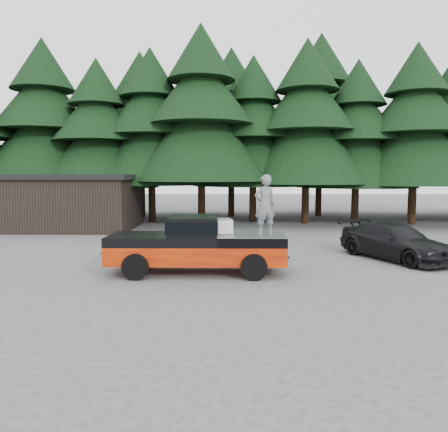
{
  "coord_description": "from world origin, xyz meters",
  "views": [
    {
      "loc": [
        0.9,
        -14.56,
        3.28
      ],
      "look_at": [
        0.7,
        0.0,
        1.9
      ],
      "focal_mm": 35.0,
      "sensor_mm": 36.0,
      "label": 1
    }
  ],
  "objects_px": {
    "utility_building": "(69,201)",
    "pickup_truck": "(197,253)",
    "air_compressor": "(222,227)",
    "man_on_bed": "(265,205)",
    "parked_car": "(395,241)"
  },
  "relations": [
    {
      "from": "parked_car",
      "to": "air_compressor",
      "type": "bearing_deg",
      "value": 175.03
    },
    {
      "from": "pickup_truck",
      "to": "air_compressor",
      "type": "xyz_separation_m",
      "value": [
        0.85,
        -0.16,
        0.89
      ]
    },
    {
      "from": "utility_building",
      "to": "pickup_truck",
      "type": "bearing_deg",
      "value": -54.2
    },
    {
      "from": "pickup_truck",
      "to": "air_compressor",
      "type": "distance_m",
      "value": 1.25
    },
    {
      "from": "pickup_truck",
      "to": "utility_building",
      "type": "relative_size",
      "value": 0.71
    },
    {
      "from": "pickup_truck",
      "to": "utility_building",
      "type": "bearing_deg",
      "value": 125.8
    },
    {
      "from": "pickup_truck",
      "to": "air_compressor",
      "type": "relative_size",
      "value": 8.98
    },
    {
      "from": "man_on_bed",
      "to": "parked_car",
      "type": "distance_m",
      "value": 6.18
    },
    {
      "from": "man_on_bed",
      "to": "utility_building",
      "type": "relative_size",
      "value": 0.23
    },
    {
      "from": "pickup_truck",
      "to": "man_on_bed",
      "type": "xyz_separation_m",
      "value": [
        2.23,
        -0.27,
        1.64
      ]
    },
    {
      "from": "pickup_truck",
      "to": "utility_building",
      "type": "height_order",
      "value": "utility_building"
    },
    {
      "from": "pickup_truck",
      "to": "parked_car",
      "type": "relative_size",
      "value": 1.25
    },
    {
      "from": "air_compressor",
      "to": "parked_car",
      "type": "relative_size",
      "value": 0.14
    },
    {
      "from": "air_compressor",
      "to": "man_on_bed",
      "type": "height_order",
      "value": "man_on_bed"
    },
    {
      "from": "parked_car",
      "to": "pickup_truck",
      "type": "bearing_deg",
      "value": 171.68
    }
  ]
}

